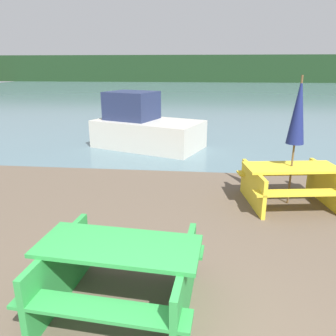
{
  "coord_description": "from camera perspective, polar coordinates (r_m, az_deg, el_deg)",
  "views": [
    {
      "loc": [
        0.45,
        -1.86,
        2.53
      ],
      "look_at": [
        -0.11,
        3.45,
        0.85
      ],
      "focal_mm": 35.0,
      "sensor_mm": 36.0,
      "label": 1
    }
  ],
  "objects": [
    {
      "name": "picnic_table_green",
      "position": [
        3.63,
        -8.4,
        -17.31
      ],
      "size": [
        1.77,
        1.51,
        0.79
      ],
      "rotation": [
        0.0,
        0.0,
        -0.08
      ],
      "color": "green",
      "rests_on": "ground_plane"
    },
    {
      "name": "far_treeline",
      "position": [
        52.75,
        5.77,
        16.84
      ],
      "size": [
        80.0,
        1.6,
        4.0
      ],
      "color": "#193319",
      "rests_on": "water"
    },
    {
      "name": "water",
      "position": [
        32.85,
        5.35,
        13.0
      ],
      "size": [
        60.0,
        50.0,
        0.0
      ],
      "color": "slate",
      "rests_on": "ground_plane"
    },
    {
      "name": "boat",
      "position": [
        10.55,
        -4.13,
        7.1
      ],
      "size": [
        3.73,
        2.86,
        1.74
      ],
      "rotation": [
        0.0,
        0.0,
        -0.37
      ],
      "color": "beige",
      "rests_on": "water"
    },
    {
      "name": "umbrella_navy",
      "position": [
        6.28,
        21.74,
        9.18
      ],
      "size": [
        0.32,
        0.32,
        2.37
      ],
      "color": "brown",
      "rests_on": "ground_plane"
    },
    {
      "name": "picnic_table_yellow",
      "position": [
        6.57,
        20.47,
        -2.14
      ],
      "size": [
        1.88,
        1.62,
        0.74
      ],
      "rotation": [
        0.0,
        0.0,
        0.15
      ],
      "color": "yellow",
      "rests_on": "ground_plane"
    }
  ]
}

